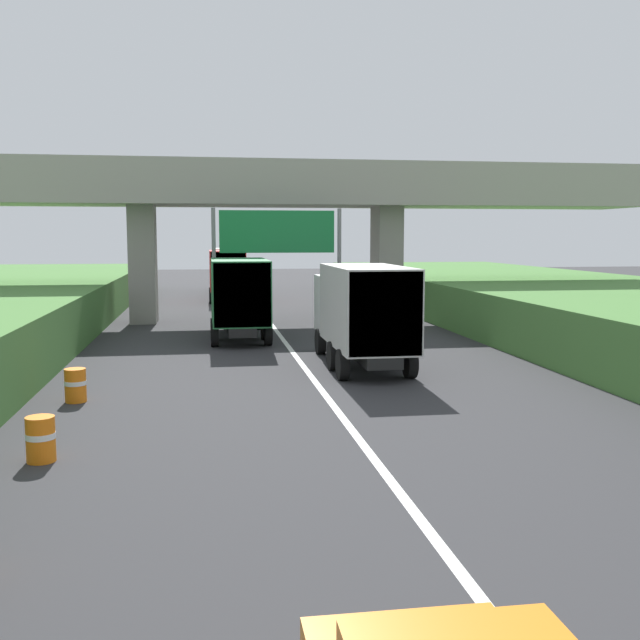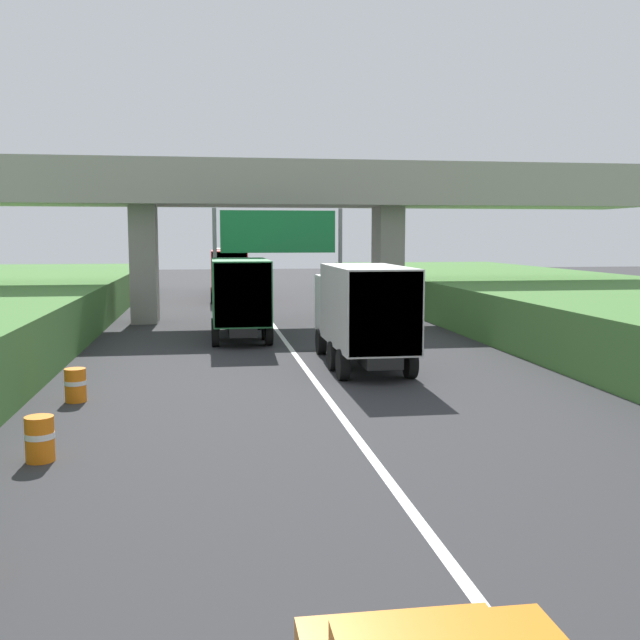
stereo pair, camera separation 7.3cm
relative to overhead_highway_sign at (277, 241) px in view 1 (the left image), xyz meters
name	(u,v)px [view 1 (the left image)]	position (x,y,z in m)	size (l,w,h in m)	color
lane_centre_stripe	(284,341)	(0.00, -2.69, -4.20)	(0.20, 103.17, 0.01)	white
overpass_bridge	(267,201)	(0.00, 5.20, 1.99)	(40.00, 4.80, 8.15)	#9E998E
overhead_highway_sign	(277,241)	(0.00, 0.00, 0.00)	(5.88, 0.18, 5.65)	slate
truck_black	(227,268)	(-1.52, 25.20, -2.27)	(2.44, 7.30, 3.44)	black
truck_red	(227,272)	(-1.78, 17.26, -2.27)	(2.44, 7.30, 3.44)	black
truck_white	(362,310)	(1.94, -9.19, -2.27)	(2.44, 7.30, 3.44)	black
truck_green	(238,294)	(-1.85, -1.59, -2.27)	(2.44, 7.30, 3.44)	black
construction_barrel_2	(41,439)	(-6.50, -18.71, -3.75)	(0.57, 0.57, 0.90)	orange
construction_barrel_3	(75,385)	(-6.73, -13.34, -3.75)	(0.57, 0.57, 0.90)	orange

